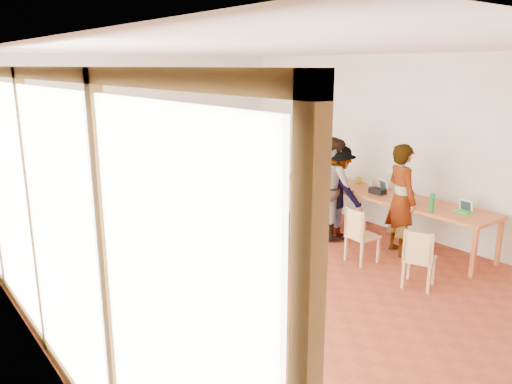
# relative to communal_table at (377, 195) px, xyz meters

# --- Properties ---
(ground) EXTENTS (8.00, 8.00, 0.00)m
(ground) POSITION_rel_communal_table_xyz_m (-2.50, -0.26, -0.70)
(ground) COLOR maroon
(ground) RESTS_ON ground
(wall_back) EXTENTS (6.00, 0.10, 3.00)m
(wall_back) POSITION_rel_communal_table_xyz_m (-2.50, 3.74, 0.80)
(wall_back) COLOR silver
(wall_back) RESTS_ON ground
(wall_right) EXTENTS (0.10, 8.00, 3.00)m
(wall_right) POSITION_rel_communal_table_xyz_m (0.50, -0.26, 0.80)
(wall_right) COLOR silver
(wall_right) RESTS_ON ground
(window_wall) EXTENTS (0.10, 8.00, 3.00)m
(window_wall) POSITION_rel_communal_table_xyz_m (-5.46, -0.26, 0.80)
(window_wall) COLOR white
(window_wall) RESTS_ON ground
(ceiling) EXTENTS (6.00, 8.00, 0.04)m
(ceiling) POSITION_rel_communal_table_xyz_m (-2.50, -0.26, 2.32)
(ceiling) COLOR white
(ceiling) RESTS_ON wall_back
(communal_table) EXTENTS (0.80, 4.00, 0.75)m
(communal_table) POSITION_rel_communal_table_xyz_m (0.00, 0.00, 0.00)
(communal_table) COLOR #C2632B
(communal_table) RESTS_ON ground
(side_table) EXTENTS (0.90, 0.90, 0.75)m
(side_table) POSITION_rel_communal_table_xyz_m (-3.76, 2.94, -0.03)
(side_table) COLOR #C2632B
(side_table) RESTS_ON ground
(chair_near) EXTENTS (0.49, 0.49, 0.43)m
(chair_near) POSITION_rel_communal_table_xyz_m (-1.25, -1.70, -0.21)
(chair_near) COLOR tan
(chair_near) RESTS_ON ground
(chair_mid) EXTENTS (0.42, 0.42, 0.44)m
(chair_mid) POSITION_rel_communal_table_xyz_m (-1.18, -0.64, -0.20)
(chair_mid) COLOR tan
(chair_mid) RESTS_ON ground
(chair_far) EXTENTS (0.51, 0.51, 0.47)m
(chair_far) POSITION_rel_communal_table_xyz_m (-1.01, 1.01, -0.16)
(chair_far) COLOR tan
(chair_far) RESTS_ON ground
(chair_empty) EXTENTS (0.49, 0.49, 0.51)m
(chair_empty) POSITION_rel_communal_table_xyz_m (-0.87, 1.47, -0.11)
(chair_empty) COLOR tan
(chair_empty) RESTS_ON ground
(chair_spare) EXTENTS (0.65, 0.65, 0.53)m
(chair_spare) POSITION_rel_communal_table_xyz_m (-4.91, 1.54, -0.09)
(chair_spare) COLOR tan
(chair_spare) RESTS_ON ground
(person_near) EXTENTS (0.61, 0.73, 1.70)m
(person_near) POSITION_rel_communal_table_xyz_m (-0.37, -0.74, 0.14)
(person_near) COLOR gray
(person_near) RESTS_ON ground
(person_mid) EXTENTS (0.89, 0.99, 1.68)m
(person_mid) POSITION_rel_communal_table_xyz_m (-0.60, 0.44, 0.14)
(person_mid) COLOR gray
(person_mid) RESTS_ON ground
(person_far) EXTENTS (0.63, 1.03, 1.55)m
(person_far) POSITION_rel_communal_table_xyz_m (-0.54, 0.41, 0.07)
(person_far) COLOR gray
(person_far) RESTS_ON ground
(laptop_near) EXTENTS (0.19, 0.22, 0.18)m
(laptop_near) POSITION_rel_communal_table_xyz_m (0.08, -1.51, 0.10)
(laptop_near) COLOR green
(laptop_near) RESTS_ON communal_table
(laptop_mid) EXTENTS (0.26, 0.27, 0.19)m
(laptop_mid) POSITION_rel_communal_table_xyz_m (0.14, 0.04, 0.10)
(laptop_mid) COLOR green
(laptop_mid) RESTS_ON communal_table
(laptop_far) EXTENTS (0.25, 0.27, 0.19)m
(laptop_far) POSITION_rel_communal_table_xyz_m (0.01, 1.23, 0.10)
(laptop_far) COLOR green
(laptop_far) RESTS_ON communal_table
(yellow_mug) EXTENTS (0.16, 0.16, 0.11)m
(yellow_mug) POSITION_rel_communal_table_xyz_m (0.26, 0.63, 0.10)
(yellow_mug) COLOR gold
(yellow_mug) RESTS_ON communal_table
(green_bottle) EXTENTS (0.07, 0.07, 0.28)m
(green_bottle) POSITION_rel_communal_table_xyz_m (-0.30, -1.22, 0.19)
(green_bottle) COLOR #126D29
(green_bottle) RESTS_ON communal_table
(clear_glass) EXTENTS (0.07, 0.07, 0.09)m
(clear_glass) POSITION_rel_communal_table_xyz_m (0.31, 0.41, 0.09)
(clear_glass) COLOR silver
(clear_glass) RESTS_ON communal_table
(condiment_cup) EXTENTS (0.08, 0.08, 0.06)m
(condiment_cup) POSITION_rel_communal_table_xyz_m (-0.02, 1.47, 0.08)
(condiment_cup) COLOR white
(condiment_cup) RESTS_ON communal_table
(pink_phone) EXTENTS (0.05, 0.10, 0.01)m
(pink_phone) POSITION_rel_communal_table_xyz_m (-0.22, -1.08, 0.05)
(pink_phone) COLOR #DF4959
(pink_phone) RESTS_ON communal_table
(black_pouch) EXTENTS (0.16, 0.26, 0.09)m
(black_pouch) POSITION_rel_communal_table_xyz_m (-0.07, -0.05, 0.09)
(black_pouch) COLOR black
(black_pouch) RESTS_ON communal_table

